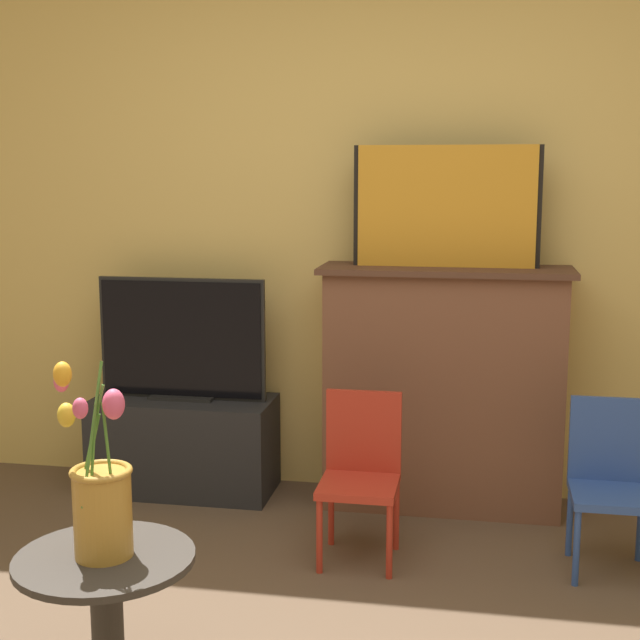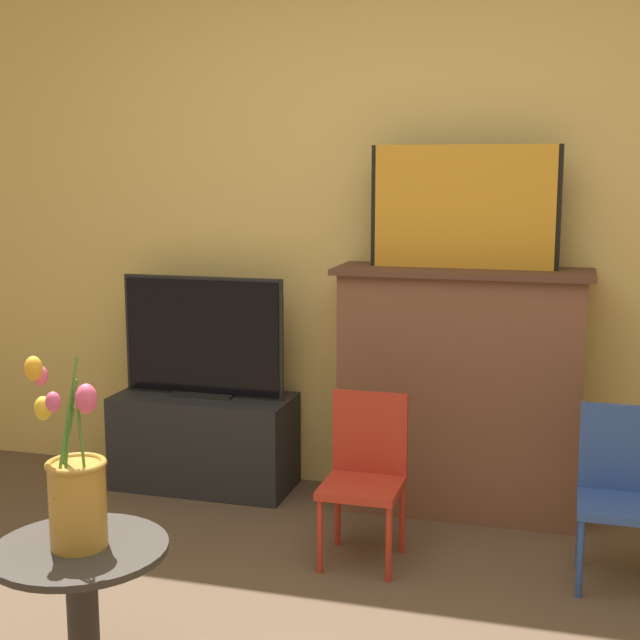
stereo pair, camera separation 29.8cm
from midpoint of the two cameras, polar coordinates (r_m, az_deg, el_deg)
The scene contains 9 objects.
wall_back at distance 4.05m, azimuth 2.14°, elevation 7.74°, with size 8.00×0.06×2.70m.
fireplace_mantel at distance 3.93m, azimuth 5.75°, elevation -4.18°, with size 1.08×0.38×1.07m.
painting at distance 3.82m, azimuth 5.87°, elevation 7.24°, with size 0.79×0.03×0.51m.
tv_stand at distance 4.24m, azimuth -10.71°, elevation -7.88°, with size 0.83×0.38×0.44m.
tv_monitor at distance 4.12m, azimuth -10.89°, elevation -1.32°, with size 0.78×0.12×0.56m.
chair_red at distance 3.45m, azimuth 0.17°, elevation -9.47°, with size 0.29×0.29×0.64m.
chair_blue at distance 3.48m, azimuth 15.76°, elevation -9.67°, with size 0.29×0.29×0.64m.
side_table at distance 2.61m, azimuth -16.86°, elevation -17.53°, with size 0.48×0.48×0.47m.
vase_tulips at distance 2.48m, azimuth -17.31°, elevation -10.89°, with size 0.22×0.22×0.55m.
Camera 1 is at (0.43, -1.91, 1.48)m, focal length 50.00 mm.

